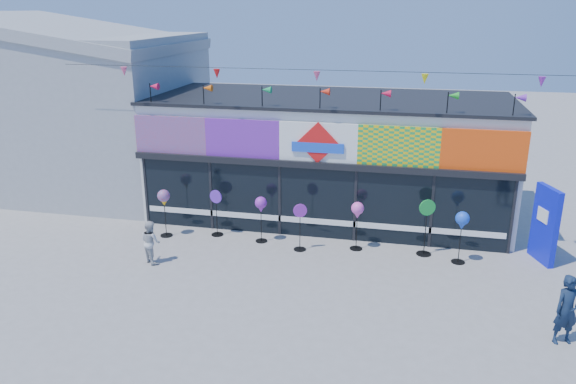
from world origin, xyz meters
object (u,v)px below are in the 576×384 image
(spinner_3, at_px, (300,226))
(adult_man, at_px, (567,310))
(spinner_1, at_px, (216,212))
(spinner_5, at_px, (426,226))
(blue_sign, at_px, (545,225))
(spinner_2, at_px, (261,206))
(spinner_0, at_px, (164,199))
(spinner_4, at_px, (357,212))
(spinner_6, at_px, (462,222))
(child, at_px, (151,242))

(spinner_3, bearing_deg, adult_man, -28.80)
(spinner_1, xyz_separation_m, spinner_3, (2.83, -0.57, -0.03))
(spinner_1, bearing_deg, spinner_5, -0.96)
(spinner_1, xyz_separation_m, spinner_5, (6.50, -0.11, 0.11))
(blue_sign, relative_size, spinner_2, 1.51)
(spinner_2, relative_size, spinner_3, 1.00)
(spinner_0, height_order, spinner_4, spinner_0)
(spinner_6, relative_size, adult_man, 0.98)
(spinner_1, distance_m, spinner_2, 1.59)
(spinner_3, bearing_deg, spinner_1, 168.56)
(spinner_4, bearing_deg, spinner_5, 1.02)
(spinner_1, relative_size, child, 1.21)
(spinner_1, bearing_deg, spinner_0, -165.13)
(blue_sign, relative_size, spinner_1, 1.47)
(spinner_3, bearing_deg, spinner_2, 163.92)
(spinner_3, bearing_deg, blue_sign, 6.18)
(spinner_1, bearing_deg, spinner_4, -1.85)
(blue_sign, bearing_deg, spinner_5, 165.17)
(spinner_0, height_order, spinner_5, spinner_5)
(spinner_1, bearing_deg, adult_man, -24.00)
(child, bearing_deg, spinner_6, -132.13)
(spinner_5, distance_m, child, 7.98)
(spinner_3, xyz_separation_m, spinner_5, (3.67, 0.46, 0.13))
(spinner_2, height_order, child, spinner_2)
(spinner_5, height_order, spinner_6, spinner_5)
(spinner_1, height_order, spinner_4, spinner_1)
(spinner_5, height_order, adult_man, spinner_5)
(spinner_1, xyz_separation_m, child, (-1.16, -2.33, -0.17))
(blue_sign, xyz_separation_m, spinner_1, (-9.79, -0.18, -0.32))
(spinner_3, xyz_separation_m, spinner_6, (4.63, 0.11, 0.47))
(spinner_6, xyz_separation_m, child, (-8.62, -1.87, -0.61))
(spinner_2, bearing_deg, spinner_1, 172.65)
(spinner_4, bearing_deg, spinner_0, -177.42)
(blue_sign, bearing_deg, spinner_1, 161.20)
(spinner_4, distance_m, child, 6.08)
(spinner_5, bearing_deg, spinner_6, -20.12)
(spinner_0, relative_size, spinner_2, 1.06)
(blue_sign, height_order, adult_man, blue_sign)
(spinner_5, bearing_deg, spinner_3, -172.79)
(spinner_1, relative_size, spinner_4, 1.01)
(adult_man, bearing_deg, spinner_2, 133.06)
(spinner_4, distance_m, adult_man, 6.39)
(spinner_1, distance_m, spinner_3, 2.89)
(spinner_4, bearing_deg, blue_sign, 3.50)
(spinner_1, xyz_separation_m, spinner_4, (4.49, -0.15, 0.40))
(spinner_2, bearing_deg, spinner_5, 1.01)
(child, bearing_deg, spinner_5, -128.18)
(spinner_6, bearing_deg, spinner_2, 177.44)
(spinner_0, relative_size, spinner_1, 1.02)
(spinner_2, height_order, adult_man, adult_man)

